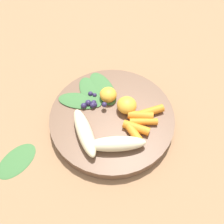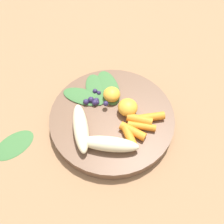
# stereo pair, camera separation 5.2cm
# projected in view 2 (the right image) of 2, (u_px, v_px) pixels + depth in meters

# --- Properties ---
(ground_plane) EXTENTS (2.40, 2.40, 0.00)m
(ground_plane) POSITION_uv_depth(u_px,v_px,m) (112.00, 121.00, 0.55)
(ground_plane) COLOR #99704C
(bowl) EXTENTS (0.29, 0.29, 0.03)m
(bowl) POSITION_uv_depth(u_px,v_px,m) (112.00, 118.00, 0.54)
(bowl) COLOR brown
(bowl) RESTS_ON ground_plane
(banana_peeled_left) EXTENTS (0.07, 0.13, 0.03)m
(banana_peeled_left) POSITION_uv_depth(u_px,v_px,m) (109.00, 144.00, 0.46)
(banana_peeled_left) COLOR beige
(banana_peeled_left) RESTS_ON bowl
(banana_peeled_right) EXTENTS (0.12, 0.04, 0.03)m
(banana_peeled_right) POSITION_uv_depth(u_px,v_px,m) (81.00, 128.00, 0.49)
(banana_peeled_right) COLOR beige
(banana_peeled_right) RESTS_ON bowl
(orange_segment_near) EXTENTS (0.04, 0.04, 0.03)m
(orange_segment_near) POSITION_uv_depth(u_px,v_px,m) (112.00, 94.00, 0.54)
(orange_segment_near) COLOR #F4A833
(orange_segment_near) RESTS_ON bowl
(orange_segment_far) EXTENTS (0.05, 0.05, 0.03)m
(orange_segment_far) POSITION_uv_depth(u_px,v_px,m) (127.00, 106.00, 0.52)
(orange_segment_far) COLOR #F4A833
(orange_segment_far) RESTS_ON bowl
(carrot_front) EXTENTS (0.05, 0.02, 0.02)m
(carrot_front) POSITION_uv_depth(u_px,v_px,m) (129.00, 136.00, 0.48)
(carrot_front) COLOR orange
(carrot_front) RESTS_ON bowl
(carrot_mid_left) EXTENTS (0.05, 0.05, 0.02)m
(carrot_mid_left) POSITION_uv_depth(u_px,v_px,m) (133.00, 131.00, 0.49)
(carrot_mid_left) COLOR orange
(carrot_mid_left) RESTS_ON bowl
(carrot_mid_right) EXTENTS (0.04, 0.06, 0.01)m
(carrot_mid_right) POSITION_uv_depth(u_px,v_px,m) (142.00, 126.00, 0.50)
(carrot_mid_right) COLOR orange
(carrot_mid_right) RESTS_ON bowl
(carrot_rear) EXTENTS (0.04, 0.06, 0.02)m
(carrot_rear) POSITION_uv_depth(u_px,v_px,m) (140.00, 120.00, 0.51)
(carrot_rear) COLOR orange
(carrot_rear) RESTS_ON bowl
(carrot_small) EXTENTS (0.02, 0.06, 0.02)m
(carrot_small) POSITION_uv_depth(u_px,v_px,m) (151.00, 117.00, 0.51)
(carrot_small) COLOR orange
(carrot_small) RESTS_ON bowl
(blueberry_pile) EXTENTS (0.06, 0.06, 0.02)m
(blueberry_pile) POSITION_uv_depth(u_px,v_px,m) (95.00, 100.00, 0.54)
(blueberry_pile) COLOR #2D234C
(blueberry_pile) RESTS_ON bowl
(kale_leaf_left) EXTENTS (0.12, 0.06, 0.01)m
(kale_leaf_left) POSITION_uv_depth(u_px,v_px,m) (108.00, 87.00, 0.57)
(kale_leaf_left) COLOR #3D7038
(kale_leaf_left) RESTS_ON bowl
(kale_leaf_right) EXTENTS (0.10, 0.05, 0.01)m
(kale_leaf_right) POSITION_uv_depth(u_px,v_px,m) (96.00, 89.00, 0.56)
(kale_leaf_right) COLOR #3D7038
(kale_leaf_right) RESTS_ON bowl
(kale_leaf_rear) EXTENTS (0.09, 0.11, 0.01)m
(kale_leaf_rear) POSITION_uv_depth(u_px,v_px,m) (83.00, 96.00, 0.55)
(kale_leaf_rear) COLOR #3D7038
(kale_leaf_rear) RESTS_ON bowl
(kale_leaf_stray) EXTENTS (0.10, 0.11, 0.01)m
(kale_leaf_stray) POSITION_uv_depth(u_px,v_px,m) (14.00, 145.00, 0.51)
(kale_leaf_stray) COLOR #3D7038
(kale_leaf_stray) RESTS_ON ground_plane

